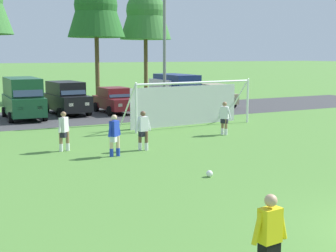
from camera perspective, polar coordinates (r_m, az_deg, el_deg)
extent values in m
plane|color=#518438|center=(23.50, -3.39, -1.01)|extent=(400.00, 400.00, 0.00)
cube|color=#3D3D3F|center=(31.18, -9.64, 1.29)|extent=(52.00, 8.40, 0.01)
sphere|color=white|center=(15.42, 5.04, -5.76)|extent=(0.22, 0.22, 0.22)
sphere|color=black|center=(15.42, 5.04, -5.74)|extent=(0.08, 0.08, 0.08)
sphere|color=red|center=(15.45, 5.23, -5.73)|extent=(0.07, 0.07, 0.07)
cylinder|color=white|center=(27.82, 9.60, 2.93)|extent=(0.12, 0.12, 2.44)
cylinder|color=white|center=(23.67, -3.89, 2.04)|extent=(0.12, 0.12, 2.44)
cylinder|color=white|center=(25.46, 3.42, 5.27)|extent=(7.31, 0.64, 0.12)
cylinder|color=white|center=(28.48, 8.41, 3.34)|extent=(0.22, 1.94, 2.46)
cylinder|color=white|center=(24.45, -4.87, 2.53)|extent=(0.22, 1.94, 2.46)
cube|color=silver|center=(26.40, 2.15, 2.48)|extent=(6.94, 0.54, 2.20)
cube|color=black|center=(8.41, 12.15, -14.08)|extent=(0.36, 0.25, 0.28)
cube|color=yellow|center=(8.27, 12.23, -11.65)|extent=(0.40, 0.28, 0.60)
sphere|color=tan|center=(8.13, 12.33, -8.80)|extent=(0.22, 0.22, 0.22)
cylinder|color=yellow|center=(8.14, 10.76, -12.09)|extent=(0.24, 0.11, 0.55)
cylinder|color=yellow|center=(8.42, 13.65, -11.46)|extent=(0.24, 0.11, 0.55)
cylinder|color=#936B4C|center=(23.35, 7.03, -0.12)|extent=(0.14, 0.14, 0.80)
cylinder|color=#936B4C|center=(23.49, 6.60, -0.07)|extent=(0.14, 0.14, 0.80)
cylinder|color=white|center=(23.39, 7.02, -0.70)|extent=(0.15, 0.15, 0.32)
cylinder|color=white|center=(23.52, 6.59, -0.64)|extent=(0.15, 0.15, 0.32)
cube|color=black|center=(23.37, 6.83, 0.68)|extent=(0.39, 0.40, 0.28)
cube|color=white|center=(23.32, 6.85, 1.61)|extent=(0.43, 0.44, 0.60)
sphere|color=#936B4C|center=(23.28, 6.86, 2.66)|extent=(0.22, 0.22, 0.22)
cylinder|color=white|center=(23.23, 7.42, 1.52)|extent=(0.22, 0.23, 0.55)
cylinder|color=white|center=(23.43, 6.27, 1.60)|extent=(0.22, 0.23, 0.55)
cylinder|color=beige|center=(18.51, -6.08, -2.42)|extent=(0.14, 0.14, 0.80)
cylinder|color=beige|center=(18.44, -6.86, -2.48)|extent=(0.14, 0.14, 0.80)
cylinder|color=#1E38B7|center=(18.56, -6.06, -3.14)|extent=(0.15, 0.15, 0.32)
cylinder|color=#1E38B7|center=(18.48, -6.85, -3.21)|extent=(0.15, 0.15, 0.32)
cube|color=silver|center=(18.42, -6.48, -1.47)|extent=(0.40, 0.38, 0.28)
cube|color=#1E38B7|center=(18.35, -6.50, -0.30)|extent=(0.45, 0.42, 0.60)
sphere|color=beige|center=(18.29, -6.53, 1.03)|extent=(0.22, 0.22, 0.22)
cylinder|color=#1E38B7|center=(18.55, -5.99, -0.26)|extent=(0.24, 0.21, 0.55)
cylinder|color=#1E38B7|center=(18.17, -7.03, -0.47)|extent=(0.24, 0.21, 0.55)
cylinder|color=#936B4C|center=(19.86, -12.05, -1.80)|extent=(0.14, 0.14, 0.80)
cylinder|color=#936B4C|center=(19.77, -12.82, -1.87)|extent=(0.14, 0.14, 0.80)
cylinder|color=white|center=(19.90, -12.03, -2.48)|extent=(0.15, 0.15, 0.32)
cylinder|color=white|center=(19.82, -12.80, -2.56)|extent=(0.15, 0.15, 0.32)
cube|color=black|center=(19.76, -12.47, -0.93)|extent=(0.39, 0.40, 0.28)
cube|color=silver|center=(19.70, -12.50, 0.16)|extent=(0.43, 0.44, 0.60)
sphere|color=#936B4C|center=(19.64, -12.54, 1.40)|extent=(0.22, 0.22, 0.22)
cylinder|color=silver|center=(19.91, -12.07, 0.21)|extent=(0.22, 0.23, 0.55)
cylinder|color=silver|center=(19.50, -12.94, 0.00)|extent=(0.22, 0.23, 0.55)
cylinder|color=brown|center=(19.54, -2.63, -1.79)|extent=(0.14, 0.14, 0.80)
cylinder|color=brown|center=(19.57, -3.41, -1.78)|extent=(0.14, 0.14, 0.80)
cylinder|color=white|center=(19.58, -2.63, -2.48)|extent=(0.15, 0.15, 0.32)
cylinder|color=white|center=(19.62, -3.40, -2.47)|extent=(0.15, 0.15, 0.32)
cube|color=black|center=(19.50, -3.03, -0.86)|extent=(0.37, 0.27, 0.28)
cube|color=white|center=(19.44, -3.04, 0.25)|extent=(0.41, 0.30, 0.60)
sphere|color=brown|center=(19.38, -3.05, 1.50)|extent=(0.22, 0.22, 0.22)
cylinder|color=white|center=(19.55, -2.36, 0.24)|extent=(0.24, 0.12, 0.55)
cylinder|color=white|center=(19.34, -3.72, 0.14)|extent=(0.24, 0.12, 0.55)
cube|color=#194C2D|center=(30.25, -17.07, 2.46)|extent=(2.10, 4.86, 1.10)
cube|color=#194C2D|center=(30.35, -17.22, 4.56)|extent=(1.92, 4.15, 1.10)
cube|color=#28384C|center=(28.41, -16.62, 4.29)|extent=(1.68, 0.51, 0.91)
cube|color=#28384C|center=(30.50, -15.53, 4.65)|extent=(0.14, 3.48, 0.77)
cube|color=white|center=(28.02, -15.24, 2.17)|extent=(0.28, 0.09, 0.20)
cube|color=white|center=(27.84, -17.42, 2.04)|extent=(0.28, 0.09, 0.20)
cube|color=#B21414|center=(32.65, -16.78, 2.99)|extent=(0.28, 0.09, 0.20)
cube|color=#B21414|center=(32.50, -18.66, 2.88)|extent=(0.28, 0.09, 0.20)
cylinder|color=black|center=(29.02, -14.66, 1.21)|extent=(0.26, 0.65, 0.64)
cylinder|color=black|center=(28.71, -18.50, 0.97)|extent=(0.26, 0.65, 0.64)
cylinder|color=black|center=(31.92, -15.71, 1.83)|extent=(0.26, 0.65, 0.64)
cylinder|color=black|center=(31.64, -19.20, 1.61)|extent=(0.26, 0.65, 0.64)
cube|color=black|center=(31.86, -12.15, 2.85)|extent=(2.21, 4.72, 1.00)
cube|color=black|center=(31.97, -12.33, 4.52)|extent=(1.95, 3.11, 0.84)
cube|color=#28384C|center=(30.63, -11.45, 4.34)|extent=(1.64, 0.49, 0.71)
cube|color=#28384C|center=(32.26, -10.84, 4.60)|extent=(0.21, 2.55, 0.59)
cube|color=white|center=(29.92, -9.78, 2.65)|extent=(0.28, 0.10, 0.20)
cube|color=white|center=(29.56, -11.66, 2.52)|extent=(0.28, 0.10, 0.20)
cube|color=#B21414|center=(34.15, -12.59, 3.30)|extent=(0.28, 0.10, 0.20)
cube|color=#B21414|center=(33.83, -14.26, 3.19)|extent=(0.28, 0.10, 0.20)
cylinder|color=black|center=(30.91, -9.59, 1.82)|extent=(0.28, 0.65, 0.64)
cylinder|color=black|center=(30.26, -12.93, 1.57)|extent=(0.28, 0.65, 0.64)
cylinder|color=black|center=(33.56, -11.40, 2.30)|extent=(0.28, 0.65, 0.64)
cylinder|color=black|center=(32.97, -14.51, 2.08)|extent=(0.28, 0.65, 0.64)
cube|color=maroon|center=(32.14, -6.42, 2.82)|extent=(1.88, 4.23, 0.76)
cube|color=maroon|center=(32.21, -6.54, 4.09)|extent=(1.69, 2.13, 0.64)
cube|color=#28384C|center=(31.32, -5.87, 3.93)|extent=(1.54, 0.34, 0.55)
cube|color=#28384C|center=(32.53, -5.17, 4.15)|extent=(0.07, 1.79, 0.45)
cube|color=white|center=(30.44, -4.09, 2.63)|extent=(0.28, 0.09, 0.20)
cube|color=white|center=(30.05, -5.81, 2.52)|extent=(0.28, 0.09, 0.20)
cube|color=#B21414|center=(34.22, -6.95, 3.25)|extent=(0.28, 0.09, 0.20)
cube|color=#B21414|center=(33.87, -8.51, 3.16)|extent=(0.28, 0.09, 0.20)
cylinder|color=black|center=(31.34, -3.98, 2.01)|extent=(0.25, 0.64, 0.64)
cylinder|color=black|center=(30.64, -7.04, 1.81)|extent=(0.25, 0.64, 0.64)
cylinder|color=black|center=(33.71, -5.83, 2.46)|extent=(0.25, 0.64, 0.64)
cylinder|color=black|center=(33.07, -8.70, 2.28)|extent=(0.25, 0.64, 0.64)
cube|color=silver|center=(34.25, 0.32, 3.44)|extent=(2.15, 4.70, 1.00)
cube|color=silver|center=(34.35, 0.14, 4.99)|extent=(1.91, 3.09, 0.84)
cube|color=#28384C|center=(33.14, 1.40, 4.82)|extent=(1.63, 0.47, 0.71)
cube|color=#28384C|center=(34.81, 1.40, 5.04)|extent=(0.18, 2.55, 0.59)
cube|color=white|center=(32.62, 3.15, 3.25)|extent=(0.28, 0.10, 0.20)
cube|color=white|center=(32.06, 1.59, 3.17)|extent=(0.28, 0.10, 0.20)
cube|color=#B21414|center=(36.45, -0.81, 3.83)|extent=(0.28, 0.10, 0.20)
cube|color=#B21414|center=(35.95, -2.26, 3.76)|extent=(0.28, 0.10, 0.20)
cylinder|color=black|center=(33.61, 2.96, 2.47)|extent=(0.27, 0.65, 0.64)
cylinder|color=black|center=(32.60, 0.17, 2.29)|extent=(0.27, 0.65, 0.64)
cylinder|color=black|center=(36.00, 0.45, 2.89)|extent=(0.27, 0.65, 0.64)
cylinder|color=black|center=(35.07, -2.22, 2.73)|extent=(0.27, 0.65, 0.64)
cube|color=navy|center=(33.91, 1.16, 3.47)|extent=(2.05, 4.83, 1.10)
cube|color=navy|center=(34.00, 1.01, 5.34)|extent=(1.88, 4.13, 1.10)
cube|color=#28384C|center=(32.27, 2.63, 5.12)|extent=(1.67, 0.49, 0.91)
cube|color=#28384C|center=(34.43, 2.36, 5.38)|extent=(0.10, 3.49, 0.77)
cube|color=white|center=(32.11, 3.97, 3.25)|extent=(0.28, 0.08, 0.20)
cube|color=white|center=(31.58, 2.28, 3.17)|extent=(0.28, 0.08, 0.20)
cube|color=#B21414|center=(36.24, 0.18, 3.88)|extent=(0.28, 0.08, 0.20)
cube|color=#B21414|center=(35.77, -1.36, 3.82)|extent=(0.28, 0.08, 0.20)
cylinder|color=black|center=(33.14, 3.85, 2.37)|extent=(0.25, 0.64, 0.64)
cylinder|color=black|center=(32.20, 0.84, 2.21)|extent=(0.25, 0.64, 0.64)
cylinder|color=black|center=(35.72, 1.44, 2.85)|extent=(0.25, 0.64, 0.64)
cylinder|color=black|center=(34.85, -1.41, 2.70)|extent=(0.25, 0.64, 0.64)
cube|color=tan|center=(35.97, 5.61, 3.46)|extent=(2.09, 4.31, 0.76)
cube|color=tan|center=(36.04, 5.51, 4.58)|extent=(1.80, 2.21, 0.64)
cube|color=#28384C|center=(35.20, 6.28, 4.44)|extent=(1.55, 0.42, 0.55)
cube|color=#28384C|center=(36.46, 6.66, 4.61)|extent=(0.16, 1.78, 0.45)
cube|color=white|center=(34.44, 8.00, 3.27)|extent=(0.28, 0.10, 0.20)
cube|color=white|center=(33.94, 6.57, 3.21)|extent=(0.28, 0.10, 0.20)
cube|color=#B21414|center=(38.00, 4.75, 3.82)|extent=(0.28, 0.10, 0.20)
cube|color=#B21414|center=(37.54, 3.42, 3.78)|extent=(0.28, 0.10, 0.20)
cylinder|color=black|center=(35.34, 7.90, 2.70)|extent=(0.28, 0.66, 0.64)
cylinder|color=black|center=(34.44, 5.34, 2.59)|extent=(0.28, 0.66, 0.64)
cylinder|color=black|center=(37.57, 5.83, 3.09)|extent=(0.28, 0.66, 0.64)
cylinder|color=black|center=(36.73, 3.38, 2.99)|extent=(0.28, 0.66, 0.64)
cylinder|color=brown|center=(40.83, -8.55, 6.80)|extent=(0.36, 0.36, 5.36)
sphere|color=#236023|center=(41.01, -8.72, 14.24)|extent=(3.62, 3.62, 3.62)
cylinder|color=brown|center=(44.64, -2.70, 7.01)|extent=(0.36, 0.36, 5.32)
sphere|color=#387533|center=(44.80, -2.74, 13.76)|extent=(3.59, 3.59, 3.59)
cylinder|color=slate|center=(27.52, -0.42, 8.60)|extent=(0.18, 0.18, 7.82)
cylinder|color=slate|center=(27.78, -0.41, 0.82)|extent=(0.32, 0.32, 0.30)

